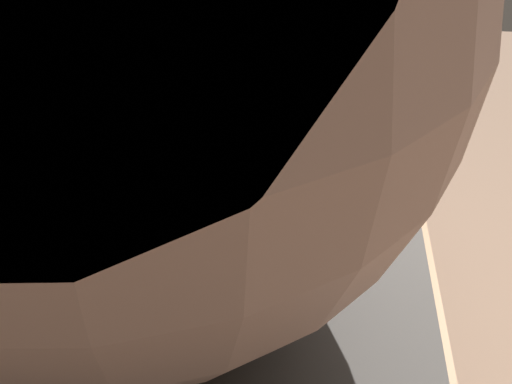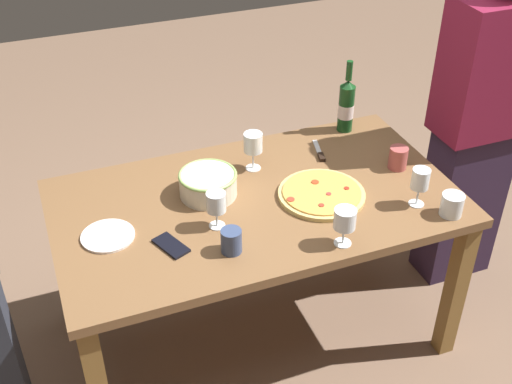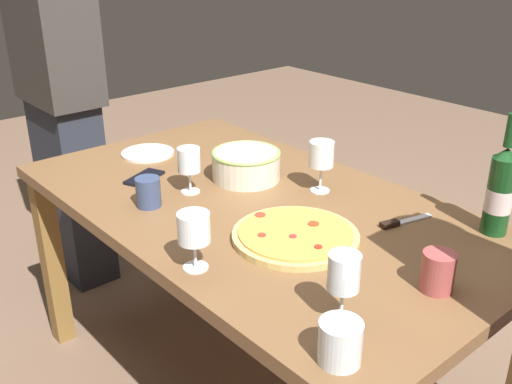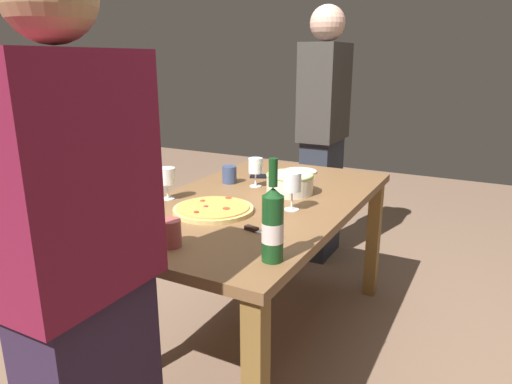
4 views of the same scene
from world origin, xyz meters
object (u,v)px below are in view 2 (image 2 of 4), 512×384
Objects in this scene: cup_amber at (398,158)px; pizza_knife at (320,153)px; cup_ceramic at (231,241)px; cup_spare at (452,205)px; serving_bowl at (208,183)px; person_guest_left at (479,125)px; pizza at (322,194)px; side_plate at (108,236)px; wine_glass_far_right at (345,220)px; cell_phone at (171,246)px; dining_table at (256,218)px; wine_bottle at (346,105)px; wine_glass_by_bottle at (253,143)px; wine_glass_near_pizza at (420,180)px; wine_glass_far_left at (216,203)px.

cup_amber reaches higher than pizza_knife.
cup_ceramic is 1.02× the size of cup_spare.
serving_bowl is 0.14× the size of person_guest_left.
person_guest_left is at bearing -11.70° from pizza_knife.
pizza is 0.86m from person_guest_left.
cup_ceramic is (-0.84, -0.27, -0.00)m from cup_amber.
side_plate is 0.12× the size of person_guest_left.
cup_ceramic is 0.75m from pizza_knife.
cell_phone is (-0.59, 0.21, -0.10)m from wine_glass_far_right.
pizza_knife is (-0.28, 0.57, -0.04)m from cup_spare.
serving_bowl is 0.82m from cup_amber.
serving_bowl is (-0.42, 0.18, 0.04)m from pizza.
person_guest_left is (1.10, 0.07, 0.17)m from dining_table.
dining_table is 0.44m from cell_phone.
wine_bottle is 1.91× the size of pizza_knife.
person_guest_left is at bearing 14.37° from cup_ceramic.
wine_glass_by_bottle is at bearing 19.93° from side_plate.
cell_phone is 0.09× the size of person_guest_left.
pizza_knife is at bearing 3.46° from cell_phone.
wine_glass_by_bottle is (-0.18, 0.29, 0.11)m from pizza.
wine_bottle is 3.74× the size of cup_ceramic.
serving_bowl reaches higher than cup_amber.
person_guest_left reaches higher than pizza_knife.
wine_glass_by_bottle reaches higher than cell_phone.
cup_amber is 1.05m from cell_phone.
pizza reaches higher than side_plate.
wine_bottle is 0.28m from pizza_knife.
pizza is 1.02× the size of wine_bottle.
person_guest_left is (0.90, 0.44, -0.03)m from wine_glass_far_right.
cup_ceramic is at bearing -118.98° from wine_glass_by_bottle.
cell_phone is at bearing -140.71° from wine_glass_by_bottle.
wine_glass_near_pizza is 0.98m from cell_phone.
wine_bottle is (0.58, 0.37, 0.22)m from dining_table.
dining_table is 0.24m from serving_bowl.
wine_glass_far_left is at bearing -175.85° from pizza.
wine_bottle is 0.74m from cup_spare.
cup_amber is at bearing -20.40° from wine_glass_by_bottle.
cup_amber is 0.49× the size of side_plate.
pizza_knife is at bearing 11.75° from serving_bowl.
cup_ceramic is 0.86m from cup_spare.
cup_ceramic reaches higher than dining_table.
cup_ceramic is (-0.03, -0.36, -0.01)m from serving_bowl.
wine_glass_near_pizza reaches higher than wine_glass_far_right.
cup_spare is (0.09, -0.10, -0.07)m from wine_glass_near_pizza.
wine_glass_by_bottle reaches higher than wine_glass_near_pizza.
cell_phone is at bearing 5.31° from person_guest_left.
wine_glass_far_right is (-0.06, -0.29, 0.09)m from pizza.
dining_table is at bearing -107.96° from wine_glass_by_bottle.
cell_phone is (-0.97, 0.09, -0.11)m from wine_glass_near_pizza.
wine_bottle reaches higher than wine_glass_near_pizza.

